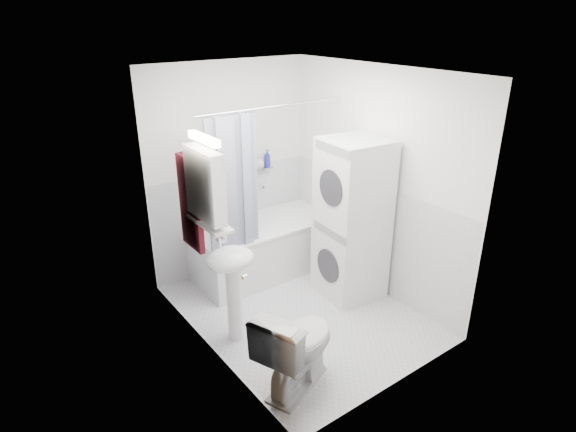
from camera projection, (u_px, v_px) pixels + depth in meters
floor at (299, 311)px, 4.97m from camera, size 2.60×2.60×0.00m
room_walls at (300, 174)px, 4.38m from camera, size 2.60×2.60×2.60m
wainscot at (282, 249)px, 4.95m from camera, size 1.98×2.58×2.58m
door at (245, 277)px, 3.65m from camera, size 0.05×2.00×2.00m
bathtub at (263, 245)px, 5.61m from camera, size 1.63×0.77×0.62m
tub_spout at (261, 186)px, 5.73m from camera, size 0.04×0.12×0.04m
curtain_rod at (278, 106)px, 4.72m from camera, size 1.81×0.02×0.02m
shower_curtain at (235, 189)px, 4.73m from camera, size 0.55×0.02×1.45m
sink at (232, 273)px, 4.29m from camera, size 0.44×0.37×1.04m
medicine_cabinet at (205, 183)px, 3.93m from camera, size 0.13×0.50×0.71m
shelf at (210, 223)px, 4.09m from camera, size 0.18×0.54×0.02m
shower_caddy at (264, 168)px, 5.67m from camera, size 0.22×0.06×0.02m
towel at (190, 201)px, 4.19m from camera, size 0.07×0.36×0.87m
washer_dryer at (352, 220)px, 4.99m from camera, size 0.67×0.66×1.72m
toilet at (297, 346)px, 3.86m from camera, size 0.89×0.70×0.77m
soap_pump at (221, 238)px, 4.39m from camera, size 0.08×0.17×0.08m
shelf_bottle at (218, 224)px, 3.96m from camera, size 0.07×0.18×0.07m
shelf_cup at (203, 212)px, 4.15m from camera, size 0.10×0.09×0.10m
shampoo_a at (259, 163)px, 5.60m from camera, size 0.13×0.17×0.13m
shampoo_b at (267, 164)px, 5.67m from camera, size 0.08×0.21×0.08m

